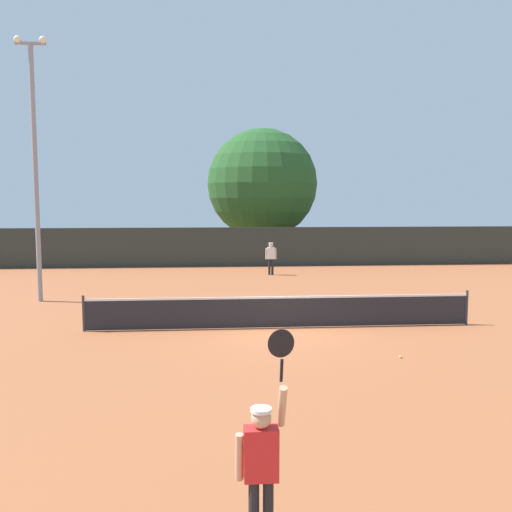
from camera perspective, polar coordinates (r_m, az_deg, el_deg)
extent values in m
plane|color=#9E5633|center=(17.06, 2.49, -7.33)|extent=(120.00, 120.00, 0.00)
cube|color=#232328|center=(16.96, 2.50, -5.76)|extent=(11.66, 0.03, 0.91)
cube|color=white|center=(16.87, 2.50, -4.25)|extent=(11.66, 0.04, 0.06)
cylinder|color=#333338|center=(17.24, -17.20, -5.62)|extent=(0.08, 0.08, 1.07)
cylinder|color=#333338|center=(18.57, 20.71, -4.93)|extent=(0.08, 0.08, 1.07)
cube|color=#2D332D|center=(32.40, -0.90, 0.95)|extent=(38.81, 0.12, 2.27)
cube|color=red|center=(6.49, 0.52, -19.53)|extent=(0.38, 0.22, 0.59)
sphere|color=tan|center=(6.33, 0.53, -16.24)|extent=(0.23, 0.23, 0.23)
cylinder|color=white|center=(6.30, 0.53, -15.43)|extent=(0.24, 0.24, 0.04)
cylinder|color=tan|center=(6.49, -1.72, -19.83)|extent=(0.09, 0.17, 0.56)
cylinder|color=tan|center=(6.40, 2.68, -15.09)|extent=(0.09, 0.32, 0.54)
cylinder|color=black|center=(6.33, 2.62, -11.60)|extent=(0.04, 0.11, 0.28)
ellipsoid|color=black|center=(6.31, 2.57, -8.92)|extent=(0.30, 0.13, 0.36)
cube|color=white|center=(28.68, 1.54, 0.30)|extent=(0.38, 0.22, 0.61)
sphere|color=beige|center=(28.65, 1.54, 1.13)|extent=(0.23, 0.23, 0.23)
cylinder|color=white|center=(28.64, 1.54, 1.33)|extent=(0.24, 0.24, 0.04)
cylinder|color=black|center=(28.75, 1.37, -1.12)|extent=(0.12, 0.12, 0.82)
cylinder|color=black|center=(28.77, 1.69, -1.12)|extent=(0.12, 0.12, 0.82)
cylinder|color=beige|center=(28.66, 1.06, 0.24)|extent=(0.09, 0.17, 0.58)
cylinder|color=beige|center=(28.71, 2.01, 0.25)|extent=(0.09, 0.16, 0.58)
sphere|color=#CCE033|center=(14.33, 14.54, -9.93)|extent=(0.07, 0.07, 0.07)
cylinder|color=gray|center=(22.61, -21.58, 7.61)|extent=(0.18, 0.18, 9.49)
cube|color=gray|center=(23.29, -22.04, 19.48)|extent=(1.10, 0.10, 0.10)
sphere|color=#F2EDCC|center=(23.45, -23.17, 19.67)|extent=(0.28, 0.28, 0.28)
sphere|color=#F2EDCC|center=(23.20, -20.93, 19.91)|extent=(0.28, 0.28, 0.28)
cylinder|color=brown|center=(37.92, 0.65, 1.57)|extent=(0.56, 0.56, 2.16)
sphere|color=#235123|center=(37.83, 0.65, 7.39)|extent=(7.37, 7.37, 7.37)
cube|color=black|center=(41.36, 11.83, 1.13)|extent=(2.10, 4.28, 0.90)
cube|color=#2D333D|center=(41.02, 11.97, 2.17)|extent=(1.80, 2.28, 0.64)
cylinder|color=black|center=(42.50, 10.19, 0.88)|extent=(0.22, 0.60, 0.60)
cylinder|color=black|center=(42.96, 12.39, 0.89)|extent=(0.22, 0.60, 0.60)
cylinder|color=black|center=(39.81, 11.22, 0.53)|extent=(0.22, 0.60, 0.60)
cylinder|color=black|center=(40.30, 13.54, 0.55)|extent=(0.22, 0.60, 0.60)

